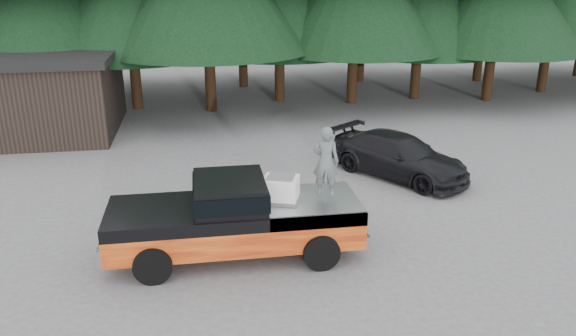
{
  "coord_description": "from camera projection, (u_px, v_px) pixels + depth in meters",
  "views": [
    {
      "loc": [
        -1.57,
        -11.84,
        6.46
      ],
      "look_at": [
        0.34,
        0.0,
        2.15
      ],
      "focal_mm": 35.0,
      "sensor_mm": 36.0,
      "label": 1
    }
  ],
  "objects": [
    {
      "name": "parked_car",
      "position": [
        399.0,
        156.0,
        18.16
      ],
      "size": [
        4.32,
        4.97,
        1.37
      ],
      "primitive_type": "imported",
      "rotation": [
        0.0,
        0.0,
        0.62
      ],
      "color": "black",
      "rests_on": "ground"
    },
    {
      "name": "utility_building",
      "position": [
        13.0,
        93.0,
        22.65
      ],
      "size": [
        8.4,
        6.4,
        3.3
      ],
      "color": "black",
      "rests_on": "ground"
    },
    {
      "name": "air_compressor",
      "position": [
        281.0,
        189.0,
        13.0
      ],
      "size": [
        0.96,
        0.88,
        0.54
      ],
      "primitive_type": "cube",
      "rotation": [
        0.0,
        0.0,
        -0.34
      ],
      "color": "white",
      "rests_on": "pickup_truck"
    },
    {
      "name": "ground",
      "position": [
        274.0,
        253.0,
        13.42
      ],
      "size": [
        120.0,
        120.0,
        0.0
      ],
      "primitive_type": "plane",
      "color": "#505053",
      "rests_on": "ground"
    },
    {
      "name": "man_on_bed",
      "position": [
        326.0,
        162.0,
        13.09
      ],
      "size": [
        0.72,
        0.58,
        1.7
      ],
      "primitive_type": "imported",
      "rotation": [
        0.0,
        0.0,
        2.82
      ],
      "color": "#505557",
      "rests_on": "pickup_truck"
    },
    {
      "name": "pickup_truck",
      "position": [
        235.0,
        229.0,
        13.15
      ],
      "size": [
        6.0,
        2.04,
        1.33
      ],
      "primitive_type": null,
      "color": "orange",
      "rests_on": "ground"
    },
    {
      "name": "truck_cab",
      "position": [
        230.0,
        191.0,
        12.82
      ],
      "size": [
        1.66,
        1.9,
        0.59
      ],
      "primitive_type": "cube",
      "color": "black",
      "rests_on": "pickup_truck"
    }
  ]
}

